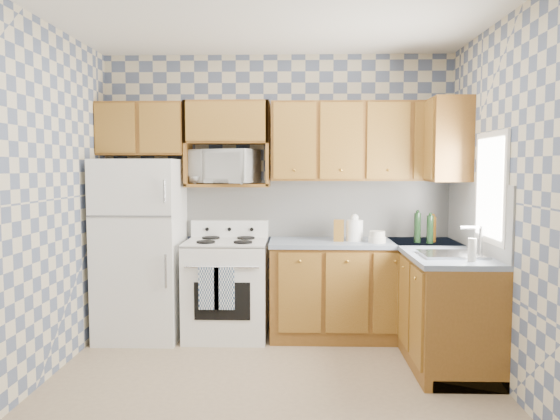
# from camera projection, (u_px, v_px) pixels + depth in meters

# --- Properties ---
(floor) EXTENTS (3.40, 3.40, 0.00)m
(floor) POSITION_uv_depth(u_px,v_px,m) (270.00, 392.00, 3.91)
(floor) COLOR #897259
(floor) RESTS_ON ground
(back_wall) EXTENTS (3.40, 0.02, 2.70)m
(back_wall) POSITION_uv_depth(u_px,v_px,m) (277.00, 193.00, 5.40)
(back_wall) COLOR slate
(back_wall) RESTS_ON ground
(right_wall) EXTENTS (0.02, 3.20, 2.70)m
(right_wall) POSITION_uv_depth(u_px,v_px,m) (516.00, 205.00, 3.76)
(right_wall) COLOR slate
(right_wall) RESTS_ON ground
(backsplash_back) EXTENTS (2.60, 0.02, 0.56)m
(backsplash_back) POSITION_uv_depth(u_px,v_px,m) (318.00, 209.00, 5.39)
(backsplash_back) COLOR silver
(backsplash_back) RESTS_ON back_wall
(backsplash_right) EXTENTS (0.02, 1.60, 0.56)m
(backsplash_right) POSITION_uv_depth(u_px,v_px,m) (476.00, 216.00, 4.57)
(backsplash_right) COLOR silver
(backsplash_right) RESTS_ON right_wall
(refrigerator) EXTENTS (0.75, 0.70, 1.68)m
(refrigerator) POSITION_uv_depth(u_px,v_px,m) (141.00, 249.00, 5.13)
(refrigerator) COLOR white
(refrigerator) RESTS_ON floor
(stove_body) EXTENTS (0.76, 0.65, 0.90)m
(stove_body) POSITION_uv_depth(u_px,v_px,m) (227.00, 290.00, 5.16)
(stove_body) COLOR white
(stove_body) RESTS_ON floor
(cooktop) EXTENTS (0.76, 0.65, 0.02)m
(cooktop) POSITION_uv_depth(u_px,v_px,m) (226.00, 242.00, 5.12)
(cooktop) COLOR silver
(cooktop) RESTS_ON stove_body
(backguard) EXTENTS (0.76, 0.08, 0.17)m
(backguard) POSITION_uv_depth(u_px,v_px,m) (230.00, 229.00, 5.39)
(backguard) COLOR white
(backguard) RESTS_ON cooktop
(dish_towel_left) EXTENTS (0.18, 0.02, 0.38)m
(dish_towel_left) POSITION_uv_depth(u_px,v_px,m) (209.00, 288.00, 4.81)
(dish_towel_left) COLOR navy
(dish_towel_left) RESTS_ON stove_body
(dish_towel_right) EXTENTS (0.18, 0.02, 0.38)m
(dish_towel_right) POSITION_uv_depth(u_px,v_px,m) (224.00, 288.00, 4.81)
(dish_towel_right) COLOR navy
(dish_towel_right) RESTS_ON stove_body
(base_cabinets_back) EXTENTS (1.75, 0.60, 0.88)m
(base_cabinets_back) POSITION_uv_depth(u_px,v_px,m) (364.00, 291.00, 5.15)
(base_cabinets_back) COLOR brown
(base_cabinets_back) RESTS_ON floor
(base_cabinets_right) EXTENTS (0.60, 1.60, 0.88)m
(base_cabinets_right) POSITION_uv_depth(u_px,v_px,m) (439.00, 305.00, 4.63)
(base_cabinets_right) COLOR brown
(base_cabinets_right) RESTS_ON floor
(countertop_back) EXTENTS (1.77, 0.63, 0.04)m
(countertop_back) POSITION_uv_depth(u_px,v_px,m) (364.00, 243.00, 5.11)
(countertop_back) COLOR slate
(countertop_back) RESTS_ON base_cabinets_back
(countertop_right) EXTENTS (0.63, 1.60, 0.04)m
(countertop_right) POSITION_uv_depth(u_px,v_px,m) (439.00, 251.00, 4.60)
(countertop_right) COLOR slate
(countertop_right) RESTS_ON base_cabinets_right
(upper_cabinets_back) EXTENTS (1.75, 0.33, 0.74)m
(upper_cabinets_back) POSITION_uv_depth(u_px,v_px,m) (364.00, 142.00, 5.17)
(upper_cabinets_back) COLOR brown
(upper_cabinets_back) RESTS_ON back_wall
(upper_cabinets_fridge) EXTENTS (0.82, 0.33, 0.50)m
(upper_cabinets_fridge) POSITION_uv_depth(u_px,v_px,m) (143.00, 129.00, 5.23)
(upper_cabinets_fridge) COLOR brown
(upper_cabinets_fridge) RESTS_ON back_wall
(upper_cabinets_right) EXTENTS (0.33, 0.70, 0.74)m
(upper_cabinets_right) POSITION_uv_depth(u_px,v_px,m) (444.00, 141.00, 4.97)
(upper_cabinets_right) COLOR brown
(upper_cabinets_right) RESTS_ON right_wall
(microwave_shelf) EXTENTS (0.80, 0.33, 0.03)m
(microwave_shelf) POSITION_uv_depth(u_px,v_px,m) (228.00, 185.00, 5.24)
(microwave_shelf) COLOR brown
(microwave_shelf) RESTS_ON back_wall
(microwave) EXTENTS (0.68, 0.56, 0.33)m
(microwave) POSITION_uv_depth(u_px,v_px,m) (225.00, 167.00, 5.23)
(microwave) COLOR white
(microwave) RESTS_ON microwave_shelf
(sink) EXTENTS (0.48, 0.40, 0.03)m
(sink) POSITION_uv_depth(u_px,v_px,m) (452.00, 255.00, 4.25)
(sink) COLOR #B7B7BC
(sink) RESTS_ON countertop_right
(window) EXTENTS (0.02, 0.66, 0.86)m
(window) POSITION_uv_depth(u_px,v_px,m) (491.00, 188.00, 4.20)
(window) COLOR silver
(window) RESTS_ON right_wall
(bottle_0) EXTENTS (0.06, 0.06, 0.27)m
(bottle_0) POSITION_uv_depth(u_px,v_px,m) (417.00, 228.00, 4.98)
(bottle_0) COLOR black
(bottle_0) RESTS_ON countertop_back
(bottle_1) EXTENTS (0.06, 0.06, 0.25)m
(bottle_1) POSITION_uv_depth(u_px,v_px,m) (430.00, 229.00, 4.92)
(bottle_1) COLOR black
(bottle_1) RESTS_ON countertop_back
(bottle_2) EXTENTS (0.06, 0.06, 0.24)m
(bottle_2) POSITION_uv_depth(u_px,v_px,m) (433.00, 229.00, 5.01)
(bottle_2) COLOR #4D2E0B
(bottle_2) RESTS_ON countertop_back
(knife_block) EXTENTS (0.10, 0.10, 0.20)m
(knife_block) POSITION_uv_depth(u_px,v_px,m) (339.00, 230.00, 5.07)
(knife_block) COLOR brown
(knife_block) RESTS_ON countertop_back
(electric_kettle) EXTENTS (0.16, 0.16, 0.20)m
(electric_kettle) POSITION_uv_depth(u_px,v_px,m) (355.00, 230.00, 5.09)
(electric_kettle) COLOR white
(electric_kettle) RESTS_ON countertop_back
(food_containers) EXTENTS (0.16, 0.16, 0.11)m
(food_containers) POSITION_uv_depth(u_px,v_px,m) (377.00, 237.00, 4.97)
(food_containers) COLOR beige
(food_containers) RESTS_ON countertop_back
(soap_bottle) EXTENTS (0.06, 0.06, 0.17)m
(soap_bottle) POSITION_uv_depth(u_px,v_px,m) (472.00, 250.00, 3.98)
(soap_bottle) COLOR beige
(soap_bottle) RESTS_ON countertop_right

